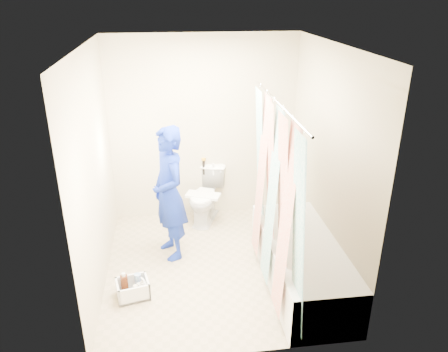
{
  "coord_description": "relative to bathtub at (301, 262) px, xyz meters",
  "views": [
    {
      "loc": [
        -0.44,
        -4.09,
        2.89
      ],
      "look_at": [
        0.13,
        0.25,
        0.99
      ],
      "focal_mm": 35.0,
      "sensor_mm": 36.0,
      "label": 1
    }
  ],
  "objects": [
    {
      "name": "curtain_rod",
      "position": [
        -0.33,
        0.0,
        1.68
      ],
      "size": [
        0.02,
        1.9,
        0.02
      ],
      "primitive_type": "cylinder",
      "rotation": [
        1.57,
        0.0,
        0.0
      ],
      "color": "silver",
      "rests_on": "wall_back"
    },
    {
      "name": "ceiling",
      "position": [
        -0.85,
        0.43,
        2.13
      ],
      "size": [
        2.4,
        2.6,
        0.02
      ],
      "primitive_type": "cube",
      "color": "white",
      "rests_on": "wall_back"
    },
    {
      "name": "tank_lid",
      "position": [
        -0.9,
        1.4,
        0.15
      ],
      "size": [
        0.48,
        0.34,
        0.03
      ],
      "primitive_type": "cube",
      "rotation": [
        0.0,
        0.0,
        -0.37
      ],
      "color": "white",
      "rests_on": "toilet"
    },
    {
      "name": "wall_right",
      "position": [
        0.35,
        0.43,
        0.93
      ],
      "size": [
        0.02,
        2.6,
        2.4
      ],
      "primitive_type": "cube",
      "color": "#BCB391",
      "rests_on": "ground"
    },
    {
      "name": "wall_left",
      "position": [
        -2.05,
        0.43,
        0.93
      ],
      "size": [
        0.02,
        2.6,
        2.4
      ],
      "primitive_type": "cube",
      "color": "#BCB391",
      "rests_on": "ground"
    },
    {
      "name": "floor",
      "position": [
        -0.85,
        0.43,
        -0.27
      ],
      "size": [
        2.6,
        2.6,
        0.0
      ],
      "primitive_type": "plane",
      "color": "tan",
      "rests_on": "ground"
    },
    {
      "name": "toilet",
      "position": [
        -0.86,
        1.51,
        0.09
      ],
      "size": [
        0.62,
        0.79,
        0.71
      ],
      "primitive_type": "imported",
      "rotation": [
        0.0,
        0.0,
        -0.37
      ],
      "color": "silver",
      "rests_on": "ground"
    },
    {
      "name": "wall_front",
      "position": [
        -0.85,
        -0.88,
        0.93
      ],
      "size": [
        2.4,
        0.02,
        2.4
      ],
      "primitive_type": "cube",
      "color": "#BCB391",
      "rests_on": "ground"
    },
    {
      "name": "bathtub",
      "position": [
        0.0,
        0.0,
        0.0
      ],
      "size": [
        0.7,
        1.75,
        0.5
      ],
      "color": "white",
      "rests_on": "ground"
    },
    {
      "name": "cleaning_caddy",
      "position": [
        -1.73,
        0.01,
        -0.18
      ],
      "size": [
        0.36,
        0.32,
        0.24
      ],
      "rotation": [
        0.0,
        0.0,
        0.22
      ],
      "color": "silver",
      "rests_on": "ground"
    },
    {
      "name": "plumber",
      "position": [
        -1.33,
        0.75,
        0.51
      ],
      "size": [
        0.54,
        0.66,
        1.55
      ],
      "primitive_type": "imported",
      "rotation": [
        0.0,
        0.0,
        -1.22
      ],
      "color": "navy",
      "rests_on": "ground"
    },
    {
      "name": "shower_curtain",
      "position": [
        -0.33,
        0.0,
        0.75
      ],
      "size": [
        0.06,
        1.75,
        1.8
      ],
      "primitive_type": "cube",
      "color": "silver",
      "rests_on": "curtain_rod"
    },
    {
      "name": "tank_internals",
      "position": [
        -0.83,
        1.7,
        0.43
      ],
      "size": [
        0.17,
        0.09,
        0.23
      ],
      "color": "black",
      "rests_on": "toilet"
    },
    {
      "name": "wall_back",
      "position": [
        -0.85,
        1.73,
        0.93
      ],
      "size": [
        2.4,
        0.02,
        2.4
      ],
      "primitive_type": "cube",
      "color": "#BCB391",
      "rests_on": "ground"
    }
  ]
}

